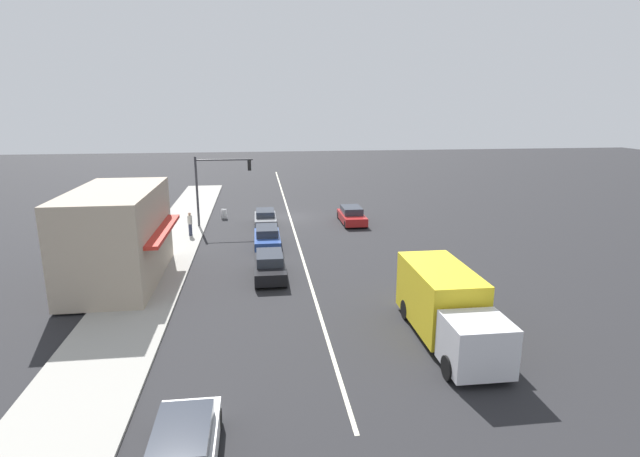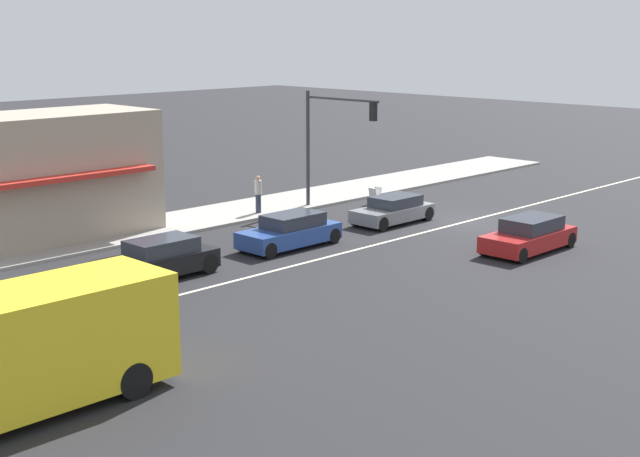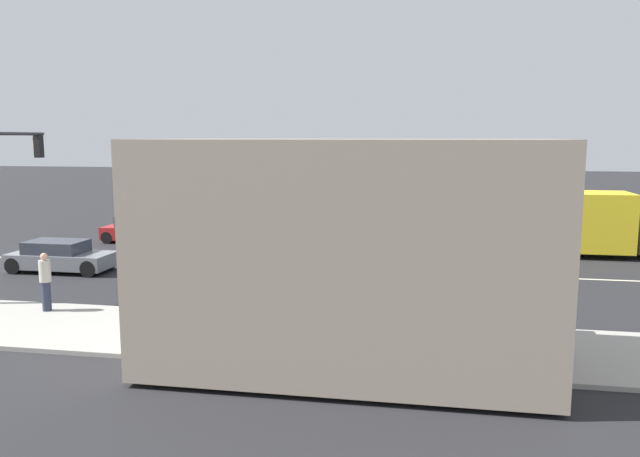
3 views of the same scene
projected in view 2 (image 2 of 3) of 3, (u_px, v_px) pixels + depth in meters
ground_plane at (132, 307)px, 28.19m from camera, size 160.00×160.00×0.00m
lane_marking_center at (466, 222)px, 40.68m from camera, size 0.16×60.00×0.01m
building_corner_store at (43, 176)px, 36.75m from camera, size 4.99×9.05×5.14m
traffic_signal_main at (329, 131)px, 42.14m from camera, size 4.59×0.34×5.60m
pedestrian at (258, 193)px, 41.87m from camera, size 0.34×0.34×1.77m
warning_aframe_sign at (375, 196)px, 44.66m from camera, size 0.45×0.53×0.84m
delivery_truck at (25, 351)px, 20.20m from camera, size 2.44×7.50×2.87m
suv_grey at (393, 210)px, 40.27m from camera, size 1.75×4.04×1.23m
hatchback_red at (529, 235)px, 35.17m from camera, size 1.85×4.38×1.35m
suv_black at (158, 259)px, 31.35m from camera, size 1.76×4.33×1.40m
coupe_blue at (290, 231)px, 35.80m from camera, size 1.77×4.37×1.36m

